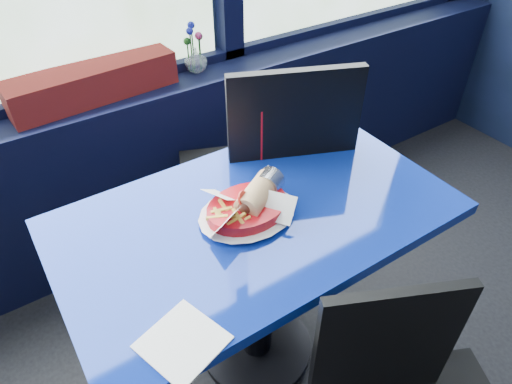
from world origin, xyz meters
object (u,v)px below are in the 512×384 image
at_px(near_table, 257,253).
at_px(flower_vase, 195,57).
at_px(chair_near_back, 261,171).
at_px(planter_box, 93,82).
at_px(ketchup_bottle, 260,128).
at_px(food_basket, 249,206).
at_px(soda_cup, 336,124).

xyz_separation_m(near_table, flower_vase, (0.26, 0.88, 0.30)).
height_order(chair_near_back, flower_vase, chair_near_back).
distance_m(near_table, flower_vase, 0.97).
height_order(near_table, chair_near_back, chair_near_back).
bearing_deg(flower_vase, planter_box, 179.66).
bearing_deg(chair_near_back, ketchup_bottle, 76.02).
xyz_separation_m(chair_near_back, ketchup_bottle, (-0.05, -0.07, 0.25)).
height_order(food_basket, soda_cup, soda_cup).
distance_m(near_table, chair_near_back, 0.39).
xyz_separation_m(chair_near_back, planter_box, (-0.42, 0.57, 0.25)).
xyz_separation_m(chair_near_back, flower_vase, (0.04, 0.57, 0.25)).
distance_m(ketchup_bottle, soda_cup, 0.30).
height_order(near_table, soda_cup, soda_cup).
bearing_deg(planter_box, soda_cup, -51.88).
bearing_deg(food_basket, near_table, -7.57).
distance_m(planter_box, soda_cup, 0.97).
distance_m(near_table, soda_cup, 0.55).
bearing_deg(ketchup_bottle, planter_box, 119.88).
height_order(near_table, ketchup_bottle, ketchup_bottle).
height_order(planter_box, food_basket, planter_box).
height_order(near_table, planter_box, planter_box).
relative_size(near_table, flower_vase, 5.56).
xyz_separation_m(ketchup_bottle, soda_cup, (0.28, -0.08, -0.04)).
xyz_separation_m(planter_box, soda_cup, (0.65, -0.71, -0.05)).
bearing_deg(planter_box, near_table, -82.12).
bearing_deg(chair_near_back, near_table, 77.05).
distance_m(flower_vase, food_basket, 0.93).
bearing_deg(food_basket, chair_near_back, 45.24).
bearing_deg(soda_cup, chair_near_back, 149.18).
relative_size(flower_vase, soda_cup, 0.77).
bearing_deg(food_basket, soda_cup, 13.61).
bearing_deg(planter_box, ketchup_bottle, -64.39).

